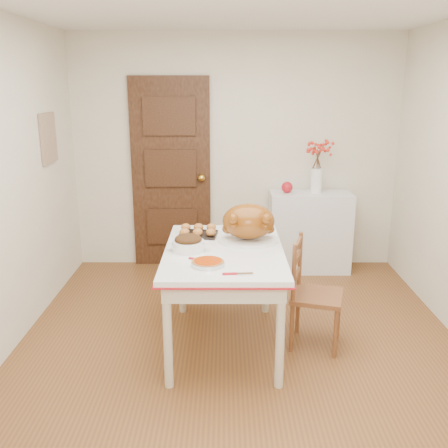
{
  "coord_description": "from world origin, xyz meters",
  "views": [
    {
      "loc": [
        -0.12,
        -3.41,
        1.99
      ],
      "look_at": [
        -0.12,
        0.19,
        0.97
      ],
      "focal_mm": 40.19,
      "sensor_mm": 36.0,
      "label": 1
    }
  ],
  "objects_px": {
    "kitchen_table": "(224,298)",
    "chair_oak": "(317,294)",
    "sideboard": "(309,232)",
    "pumpkin_pie": "(208,262)",
    "turkey_platter": "(249,223)"
  },
  "relations": [
    {
      "from": "sideboard",
      "to": "chair_oak",
      "type": "xyz_separation_m",
      "value": [
        -0.21,
        -1.65,
        -0.0
      ]
    },
    {
      "from": "chair_oak",
      "to": "pumpkin_pie",
      "type": "xyz_separation_m",
      "value": [
        -0.82,
        -0.35,
        0.38
      ]
    },
    {
      "from": "kitchen_table",
      "to": "pumpkin_pie",
      "type": "bearing_deg",
      "value": -107.37
    },
    {
      "from": "sideboard",
      "to": "pumpkin_pie",
      "type": "xyz_separation_m",
      "value": [
        -1.03,
        -1.99,
        0.38
      ]
    },
    {
      "from": "sideboard",
      "to": "chair_oak",
      "type": "distance_m",
      "value": 1.66
    },
    {
      "from": "chair_oak",
      "to": "pumpkin_pie",
      "type": "distance_m",
      "value": 0.97
    },
    {
      "from": "sideboard",
      "to": "kitchen_table",
      "type": "height_order",
      "value": "sideboard"
    },
    {
      "from": "sideboard",
      "to": "kitchen_table",
      "type": "bearing_deg",
      "value": -119.36
    },
    {
      "from": "pumpkin_pie",
      "to": "kitchen_table",
      "type": "bearing_deg",
      "value": 72.63
    },
    {
      "from": "sideboard",
      "to": "turkey_platter",
      "type": "bearing_deg",
      "value": -116.63
    },
    {
      "from": "chair_oak",
      "to": "turkey_platter",
      "type": "relative_size",
      "value": 1.82
    },
    {
      "from": "kitchen_table",
      "to": "sideboard",
      "type": "bearing_deg",
      "value": 60.64
    },
    {
      "from": "sideboard",
      "to": "pumpkin_pie",
      "type": "bearing_deg",
      "value": -117.42
    },
    {
      "from": "turkey_platter",
      "to": "pumpkin_pie",
      "type": "bearing_deg",
      "value": -126.38
    },
    {
      "from": "kitchen_table",
      "to": "chair_oak",
      "type": "distance_m",
      "value": 0.72
    }
  ]
}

